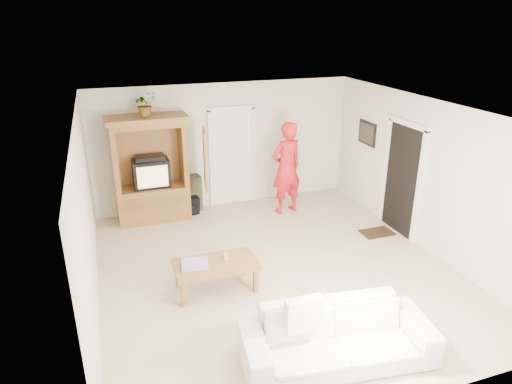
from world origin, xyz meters
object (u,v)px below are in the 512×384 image
at_px(sofa, 337,337).
at_px(coffee_table, 216,266).
at_px(man, 286,168).
at_px(armoire, 153,176).

xyz_separation_m(sofa, coffee_table, (-0.98, 1.92, 0.07)).
xyz_separation_m(man, sofa, (-1.12, -4.29, -0.63)).
xyz_separation_m(armoire, sofa, (1.51, -4.83, -0.58)).
bearing_deg(man, armoire, -25.62).
height_order(armoire, man, armoire).
relative_size(man, sofa, 0.85).
distance_m(armoire, man, 2.68).
bearing_deg(armoire, sofa, -72.67).
bearing_deg(coffee_table, sofa, -63.01).
bearing_deg(coffee_table, armoire, 100.08).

